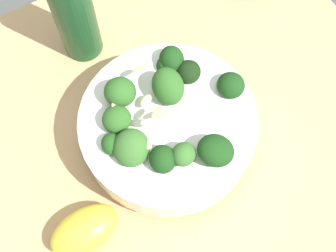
{
  "coord_description": "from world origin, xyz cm",
  "views": [
    {
      "loc": [
        -13.04,
        -17.97,
        50.44
      ],
      "look_at": [
        -3.27,
        -0.03,
        4.0
      ],
      "focal_mm": 44.65,
      "sensor_mm": 36.0,
      "label": 1
    }
  ],
  "objects": [
    {
      "name": "ground_plane",
      "position": [
        0.0,
        0.0,
        -1.81
      ],
      "size": [
        58.81,
        58.81,
        3.62
      ],
      "primitive_type": "cube",
      "color": "tan"
    },
    {
      "name": "bowl_of_broccoli",
      "position": [
        -3.28,
        0.07,
        4.23
      ],
      "size": [
        21.52,
        21.28,
        10.57
      ],
      "color": "white",
      "rests_on": "ground_plane"
    },
    {
      "name": "lemon_wedge",
      "position": [
        -17.46,
        -6.11,
        1.92
      ],
      "size": [
        8.53,
        5.46,
        3.85
      ],
      "primitive_type": "ellipsoid",
      "rotation": [
        0.0,
        0.0,
        3.2
      ],
      "color": "yellow",
      "rests_on": "ground_plane"
    },
    {
      "name": "bottle_short",
      "position": [
        -7.01,
        18.34,
        7.77
      ],
      "size": [
        5.34,
        5.34,
        16.25
      ],
      "color": "#194723",
      "rests_on": "ground_plane"
    }
  ]
}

